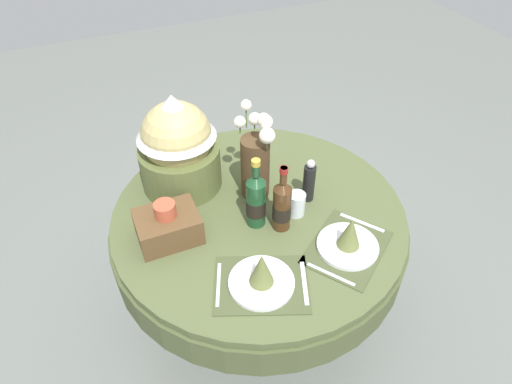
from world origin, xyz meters
name	(u,v)px	position (x,y,z in m)	size (l,w,h in m)	color
ground	(258,309)	(0.00, 0.00, 0.00)	(8.00, 8.00, 0.00)	slate
dining_table	(259,231)	(0.00, 0.00, 0.61)	(1.27, 1.27, 0.74)	#4C5633
place_setting_left	(262,276)	(-0.14, -0.36, 0.78)	(0.41, 0.37, 0.16)	#41492B
place_setting_right	(349,240)	(0.23, -0.33, 0.78)	(0.43, 0.41, 0.16)	#41492B
flower_vase	(256,160)	(0.03, 0.11, 0.92)	(0.12, 0.22, 0.42)	#47331E
wine_bottle_left	(282,205)	(0.05, -0.12, 0.85)	(0.07, 0.07, 0.31)	#422814
wine_bottle_right	(256,200)	(-0.04, -0.06, 0.86)	(0.08, 0.08, 0.32)	#194223
tumbler_near_right	(296,204)	(0.14, -0.07, 0.79)	(0.07, 0.07, 0.10)	silver
pepper_mill	(309,182)	(0.23, -0.01, 0.83)	(0.05, 0.05, 0.21)	black
gift_tub_back_left	(177,141)	(-0.25, 0.30, 0.97)	(0.35, 0.35, 0.45)	#566033
woven_basket_side_left	(168,226)	(-0.39, 0.00, 0.80)	(0.24, 0.18, 0.18)	brown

